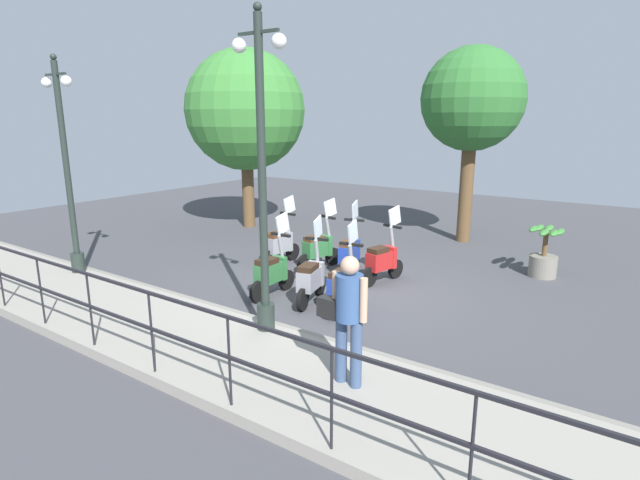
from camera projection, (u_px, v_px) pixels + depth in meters
ground_plane at (335, 290)px, 9.69m from camera, size 28.00×28.00×0.00m
promenade_walkway at (216, 346)px, 7.15m from camera, size 2.20×20.00×0.15m
fence_railing at (150, 316)px, 6.11m from camera, size 0.04×16.03×1.07m
lamp_post_near at (263, 195)px, 7.08m from camera, size 0.26×0.90×4.58m
lamp_post_far at (68, 180)px, 9.93m from camera, size 0.26×0.90×4.29m
pedestrian_with_bag at (348, 311)px, 5.80m from camera, size 0.35×0.65×1.59m
tree_large at (245, 111)px, 14.60m from camera, size 3.51×3.51×5.24m
tree_distant at (472, 101)px, 12.72m from camera, size 2.63×2.63×5.05m
potted_palm at (544, 256)px, 10.44m from camera, size 1.06×0.66×1.05m
scooter_near_0 at (344, 284)px, 8.56m from camera, size 1.23×0.44×1.54m
scooter_near_1 at (311, 277)px, 8.92m from camera, size 1.21×0.51×1.54m
scooter_near_2 at (272, 271)px, 9.28m from camera, size 1.23×0.44×1.54m
scooter_far_0 at (383, 260)px, 10.05m from camera, size 1.22×0.50×1.54m
scooter_far_1 at (350, 252)px, 10.60m from camera, size 1.22×0.51×1.54m
scooter_far_2 at (319, 247)px, 10.98m from camera, size 1.21×0.51×1.54m
scooter_far_3 at (280, 243)px, 11.34m from camera, size 1.23×0.44×1.54m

